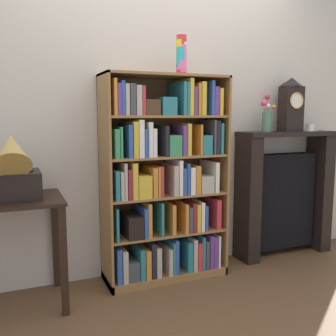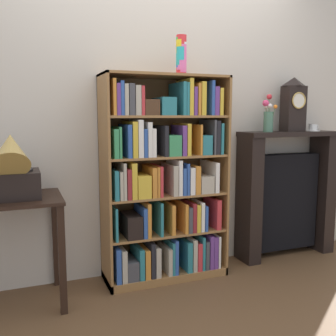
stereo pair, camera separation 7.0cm
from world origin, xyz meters
The scene contains 10 objects.
ground_plane centered at (0.00, 0.00, -0.01)m, with size 7.48×6.40×0.02m, color brown.
wall_back centered at (0.05, 0.33, 1.30)m, with size 4.48×0.08×2.60m, color beige.
bookshelf centered at (-0.01, 0.10, 0.73)m, with size 0.94×0.35×1.56m.
cup_stack centered at (0.11, 0.07, 1.70)m, with size 0.08×0.08×0.28m.
side_table_left centered at (-1.08, 0.03, 0.56)m, with size 0.60×0.52×0.73m.
gramophone centered at (-1.08, -0.01, 0.92)m, with size 0.33×0.42×0.49m.
fireplace_mantel centered at (1.18, 0.17, 0.55)m, with size 0.91×0.27×1.12m.
mantel_clock centered at (1.21, 0.15, 1.35)m, with size 0.19×0.14×0.46m.
flower_vase centered at (0.95, 0.15, 1.25)m, with size 0.16×0.18×0.32m.
teacup_with_saucer centered at (1.44, 0.15, 1.15)m, with size 0.13×0.13×0.06m.
Camera 2 is at (-1.02, -2.59, 1.26)m, focal length 41.01 mm.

